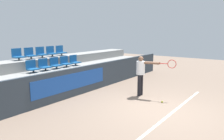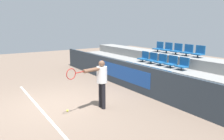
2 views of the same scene
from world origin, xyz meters
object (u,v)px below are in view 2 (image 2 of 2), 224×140
Objects in this scene: stadium_chair_5 at (144,57)px; stadium_chair_13 at (187,51)px; stadium_chair_1 at (135,70)px; stadium_chair_14 at (199,52)px; stadium_chair_6 at (152,59)px; stadium_chair_4 at (165,78)px; stadium_chair_12 at (177,50)px; tennis_player at (100,79)px; stadium_chair_0 at (128,68)px; stadium_chair_2 at (144,72)px; stadium_chair_7 at (161,60)px; stadium_chair_10 at (159,47)px; stadium_chair_8 at (171,62)px; stadium_chair_11 at (167,48)px; tennis_ball at (67,111)px; stadium_chair_9 at (183,65)px; stadium_chair_3 at (154,75)px.

stadium_chair_13 reaches higher than stadium_chair_5.
stadium_chair_14 reaches higher than stadium_chair_1.
stadium_chair_5 is at bearing 180.00° from stadium_chair_6.
stadium_chair_13 is at bearing 106.55° from stadium_chair_4.
stadium_chair_12 and stadium_chair_13 have the same top height.
stadium_chair_13 reaches higher than tennis_player.
stadium_chair_14 is 4.88m from tennis_player.
stadium_chair_0 is 1.20m from stadium_chair_2.
stadium_chair_10 reaches higher than stadium_chair_7.
stadium_chair_12 is at bearing 0.00° from stadium_chair_10.
tennis_player reaches higher than stadium_chair_8.
stadium_chair_11 is (-1.20, 1.01, 0.43)m from stadium_chair_8.
stadium_chair_6 is 1.25m from stadium_chair_10.
stadium_chair_14 reaches higher than stadium_chair_6.
stadium_chair_12 reaches higher than stadium_chair_2.
stadium_chair_12 is at bearing 180.00° from stadium_chair_13.
stadium_chair_5 is at bearing 139.93° from stadium_chair_2.
stadium_chair_14 is 6.06m from tennis_ball.
stadium_chair_14 reaches higher than stadium_chair_5.
stadium_chair_13 reaches higher than tennis_ball.
stadium_chair_6 is (0.60, 1.01, 0.43)m from stadium_chair_0.
stadium_chair_12 is 1.00× the size of stadium_chair_13.
tennis_ball is (0.16, -4.86, -1.05)m from stadium_chair_8.
stadium_chair_1 is 1.00× the size of stadium_chair_4.
stadium_chair_8 is at bearing 0.00° from stadium_chair_6.
stadium_chair_9 reaches higher than stadium_chair_0.
stadium_chair_8 reaches higher than tennis_ball.
stadium_chair_0 is 2.27m from stadium_chair_11.
stadium_chair_2 is 1.25m from stadium_chair_8.
stadium_chair_2 is at bearing -139.93° from stadium_chair_9.
tennis_player is (0.50, -2.84, 0.33)m from stadium_chair_3.
stadium_chair_3 is at bearing 86.95° from tennis_player.
stadium_chair_1 is at bearing 109.40° from tennis_ball.
stadium_chair_0 is at bearing 180.00° from stadium_chair_2.
stadium_chair_13 is at bearing 90.00° from stadium_chair_3.
stadium_chair_6 is at bearing 180.00° from stadium_chair_8.
stadium_chair_10 is (-0.60, 1.01, 0.43)m from stadium_chair_6.
stadium_chair_11 is at bearing 131.72° from stadium_chair_4.
stadium_chair_9 is at bearing 84.87° from tennis_ball.
stadium_chair_8 is 1.62m from stadium_chair_11.
stadium_chair_1 is at bearing -150.72° from stadium_chair_9.
stadium_chair_2 is at bearing 101.14° from tennis_ball.
stadium_chair_1 is 1.00× the size of stadium_chair_2.
stadium_chair_11 is (0.60, 2.01, 0.86)m from stadium_chair_0.
stadium_chair_12 is at bearing 139.93° from stadium_chair_9.
stadium_chair_5 is at bearing 111.91° from tennis_ball.
stadium_chair_14 is (2.39, 2.01, 0.86)m from stadium_chair_0.
tennis_player is (1.70, -3.84, -0.10)m from stadium_chair_6.
stadium_chair_13 is (1.79, 0.00, 0.00)m from stadium_chair_10.
stadium_chair_9 is (0.60, 0.00, 0.00)m from stadium_chair_8.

